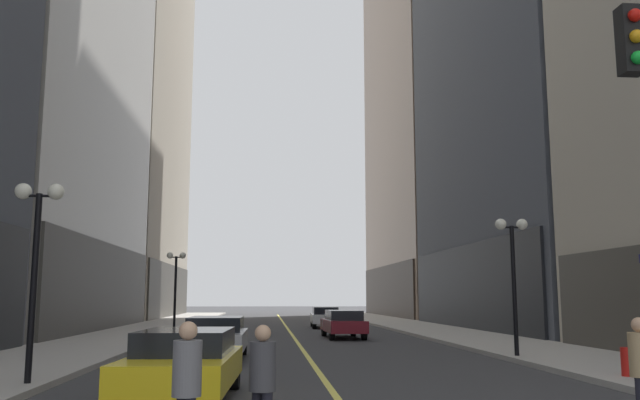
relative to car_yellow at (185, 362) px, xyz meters
The scene contains 15 objects.
ground_plane 26.22m from the car_yellow, 83.54° to the left, with size 200.00×200.00×0.00m, color #38383A.
sidewalk_left 26.58m from the car_yellow, 101.51° to the left, with size 4.50×78.00×0.15m, color #ADA8A0.
sidewalk_right 28.35m from the car_yellow, 66.73° to the left, with size 4.50×78.00×0.15m, color #ADA8A0.
lane_centre_stripe 26.21m from the car_yellow, 83.54° to the left, with size 0.16×70.00×0.01m, color #E5D64C.
building_right_far 61.81m from the car_yellow, 69.75° to the left, with size 10.95×26.00×60.31m.
car_yellow is the anchor object (origin of this frame).
car_silver 8.35m from the car_yellow, 90.20° to the left, with size 1.94×4.45×1.32m.
car_maroon 19.33m from the car_yellow, 74.17° to the left, with size 1.82×4.58×1.32m.
car_white 29.79m from the car_yellow, 79.63° to the left, with size 1.87×4.68×1.32m.
pedestrian_with_orange_bag 4.71m from the car_yellow, 71.39° to the right, with size 0.48×0.48×1.60m.
pedestrian_in_grey_suit 5.11m from the car_yellow, 82.94° to the right, with size 0.48×0.48×1.67m.
street_lamp_left_near 4.59m from the car_yellow, 154.40° to the left, with size 1.06×0.36×4.43m.
street_lamp_left_far 24.46m from the car_yellow, 98.16° to the left, with size 1.06×0.36×4.43m.
street_lamp_right_mid 12.06m from the car_yellow, 37.54° to the left, with size 1.06×0.36×4.43m.
fire_hydrant_right 10.01m from the car_yellow, 10.14° to the left, with size 0.28×0.28×0.80m, color red.
Camera 1 is at (-1.42, -4.01, 1.95)m, focal length 36.65 mm.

